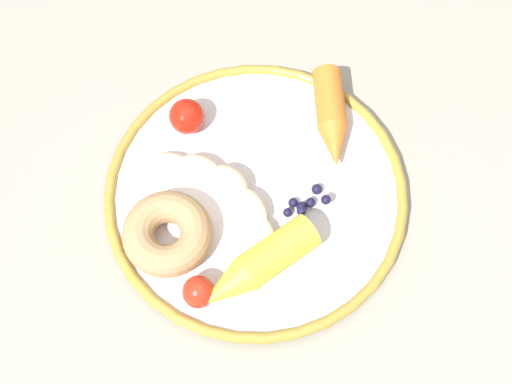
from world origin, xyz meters
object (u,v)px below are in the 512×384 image
object	(u,v)px
tomato_mid	(187,116)
carrot_yellow	(256,267)
banana	(225,188)
donut	(167,234)
plate	(256,193)
tomato_near	(199,292)
blueberry_pile	(306,206)
carrot_orange	(332,118)
dining_table	(295,251)

from	to	relation	value
tomato_mid	carrot_yellow	bearing A→B (deg)	-58.71
banana	donut	xyz separation A→B (m)	(-0.05, -0.06, 0.00)
plate	tomato_near	distance (m)	0.13
donut	blueberry_pile	bearing A→B (deg)	21.05
plate	donut	world-z (taller)	donut
carrot_yellow	tomato_mid	bearing A→B (deg)	121.29
carrot_orange	blueberry_pile	xyz separation A→B (m)	(-0.02, -0.11, -0.01)
tomato_mid	carrot_orange	bearing A→B (deg)	7.34
dining_table	plate	distance (m)	0.13
dining_table	plate	size ratio (longest dim) A/B	2.97
dining_table	plate	bearing A→B (deg)	156.84
plate	carrot_yellow	world-z (taller)	carrot_yellow
blueberry_pile	dining_table	bearing A→B (deg)	-112.94
plate	tomato_mid	distance (m)	0.12
donut	tomato_near	size ratio (longest dim) A/B	2.85
dining_table	carrot_yellow	world-z (taller)	carrot_yellow
dining_table	tomato_near	bearing A→B (deg)	-132.65
plate	banana	distance (m)	0.04
carrot_orange	blueberry_pile	world-z (taller)	carrot_orange
tomato_mid	dining_table	bearing A→B (deg)	-34.45
banana	tomato_mid	bearing A→B (deg)	124.80
banana	carrot_yellow	size ratio (longest dim) A/B	1.27
banana	tomato_near	xyz separation A→B (m)	(-0.01, -0.12, 0.00)
donut	tomato_near	world-z (taller)	same
blueberry_pile	tomato_near	world-z (taller)	tomato_near
blueberry_pile	tomato_mid	distance (m)	0.17
banana	dining_table	bearing A→B (deg)	-11.59
dining_table	plate	xyz separation A→B (m)	(-0.05, 0.02, 0.11)
banana	carrot_orange	xyz separation A→B (m)	(0.11, 0.10, 0.00)
plate	tomato_near	xyz separation A→B (m)	(-0.04, -0.12, 0.02)
banana	tomato_mid	xyz separation A→B (m)	(-0.05, 0.08, 0.01)
plate	tomato_mid	xyz separation A→B (m)	(-0.09, 0.07, 0.02)
banana	blueberry_pile	size ratio (longest dim) A/B	2.71
dining_table	banana	xyz separation A→B (m)	(-0.09, 0.02, 0.13)
donut	plate	bearing A→B (deg)	38.21
carrot_orange	tomato_mid	distance (m)	0.16
banana	tomato_near	distance (m)	0.12
carrot_orange	plate	bearing A→B (deg)	-127.98
dining_table	banana	world-z (taller)	banana
blueberry_pile	tomato_mid	bearing A→B (deg)	149.03
dining_table	tomato_near	world-z (taller)	tomato_near
donut	banana	bearing A→B (deg)	50.55
banana	carrot_yellow	distance (m)	0.10
blueberry_pile	tomato_near	size ratio (longest dim) A/B	1.79
carrot_orange	tomato_mid	bearing A→B (deg)	-172.66
dining_table	carrot_orange	size ratio (longest dim) A/B	7.84
carrot_orange	tomato_near	world-z (taller)	same
tomato_mid	tomato_near	bearing A→B (deg)	-76.94
carrot_orange	tomato_near	xyz separation A→B (m)	(-0.12, -0.22, -0.00)
carrot_orange	blueberry_pile	size ratio (longest dim) A/B	2.12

